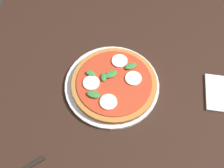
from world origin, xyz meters
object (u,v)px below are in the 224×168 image
object	(u,v)px
pizza	(114,83)
serving_tray	(112,85)
napkin	(220,93)
dining_table	(129,127)

from	to	relation	value
pizza	serving_tray	bearing A→B (deg)	59.42
napkin	pizza	bearing A→B (deg)	86.75
serving_tray	pizza	xyz separation A→B (m)	(-0.00, -0.01, 0.02)
dining_table	napkin	distance (m)	0.31
dining_table	serving_tray	world-z (taller)	serving_tray
dining_table	pizza	world-z (taller)	pizza
serving_tray	pizza	distance (m)	0.02
dining_table	serving_tray	distance (m)	0.15
pizza	dining_table	bearing A→B (deg)	-152.77
serving_tray	napkin	xyz separation A→B (m)	(-0.02, -0.34, -0.00)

